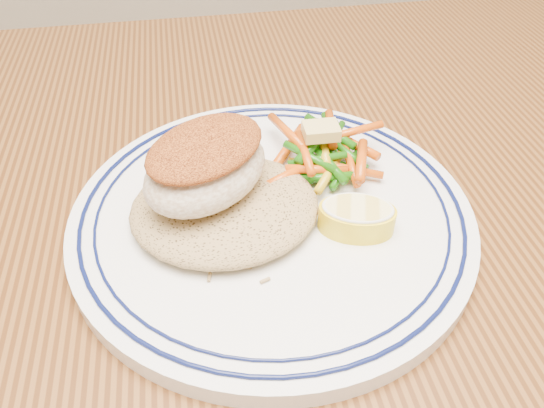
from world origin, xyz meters
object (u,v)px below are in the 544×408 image
(dining_table, at_px, (244,350))
(vegetable_pile, at_px, (324,153))
(fish_fillet, at_px, (206,165))
(rice_pilaf, at_px, (225,204))
(plate, at_px, (272,214))
(lemon_wedge, at_px, (357,217))

(dining_table, height_order, vegetable_pile, vegetable_pile)
(fish_fillet, bearing_deg, rice_pilaf, -34.75)
(rice_pilaf, bearing_deg, dining_table, -84.47)
(vegetable_pile, bearing_deg, plate, -139.29)
(lemon_wedge, bearing_deg, rice_pilaf, 162.61)
(dining_table, distance_m, plate, 0.12)
(dining_table, height_order, plate, plate)
(fish_fillet, bearing_deg, plate, -5.33)
(vegetable_pile, height_order, lemon_wedge, vegetable_pile)
(lemon_wedge, bearing_deg, dining_table, -171.87)
(plate, relative_size, rice_pilaf, 2.19)
(dining_table, bearing_deg, fish_fillet, 106.67)
(rice_pilaf, bearing_deg, vegetable_pile, 28.32)
(rice_pilaf, bearing_deg, fish_fillet, 145.25)
(vegetable_pile, bearing_deg, lemon_wedge, -85.75)
(dining_table, height_order, rice_pilaf, rice_pilaf)
(plate, bearing_deg, fish_fillet, 174.67)
(rice_pilaf, relative_size, vegetable_pile, 1.27)
(dining_table, relative_size, lemon_wedge, 23.96)
(dining_table, bearing_deg, plate, 54.42)
(vegetable_pile, bearing_deg, dining_table, -133.13)
(rice_pilaf, relative_size, fish_fillet, 1.15)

